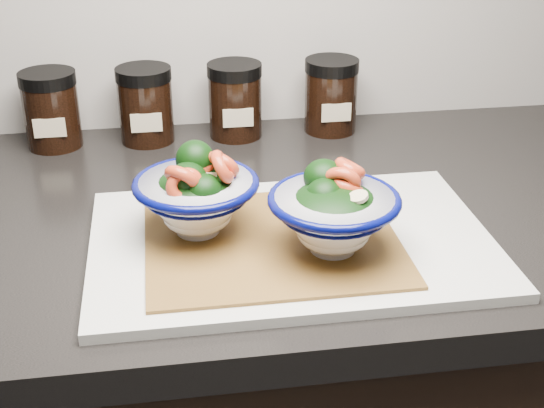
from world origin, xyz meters
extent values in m
cube|color=black|center=(0.00, 1.45, 0.88)|extent=(3.50, 0.60, 0.04)
cube|color=silver|center=(0.12, 1.34, 0.91)|extent=(0.45, 0.30, 0.01)
cube|color=olive|center=(0.10, 1.33, 0.91)|extent=(0.28, 0.24, 0.00)
cylinder|color=white|center=(0.02, 1.36, 0.92)|extent=(0.05, 0.05, 0.01)
ellipsoid|color=white|center=(0.02, 1.36, 0.94)|extent=(0.08, 0.08, 0.04)
torus|color=#04084B|center=(0.02, 1.36, 0.98)|extent=(0.14, 0.14, 0.01)
torus|color=#04084B|center=(0.02, 1.36, 0.96)|extent=(0.12, 0.12, 0.00)
ellipsoid|color=black|center=(0.02, 1.36, 0.97)|extent=(0.10, 0.10, 0.05)
ellipsoid|color=black|center=(0.02, 1.38, 1.00)|extent=(0.04, 0.04, 0.04)
cylinder|color=#477233|center=(0.02, 1.38, 0.98)|extent=(0.01, 0.01, 0.03)
ellipsoid|color=black|center=(0.05, 1.38, 0.98)|extent=(0.04, 0.04, 0.04)
cylinder|color=#477233|center=(0.05, 1.38, 0.96)|extent=(0.01, 0.02, 0.02)
ellipsoid|color=black|center=(0.03, 1.34, 0.98)|extent=(0.04, 0.04, 0.04)
cylinder|color=#477233|center=(0.03, 1.34, 0.96)|extent=(0.01, 0.01, 0.03)
ellipsoid|color=black|center=(0.01, 1.36, 0.99)|extent=(0.04, 0.04, 0.04)
cylinder|color=#477233|center=(0.01, 1.36, 0.97)|extent=(0.02, 0.01, 0.03)
ellipsoid|color=black|center=(0.02, 1.38, 0.99)|extent=(0.04, 0.04, 0.03)
cylinder|color=#477233|center=(0.02, 1.38, 0.97)|extent=(0.01, 0.01, 0.02)
torus|color=#C64125|center=(0.05, 1.35, 1.00)|extent=(0.04, 0.06, 0.06)
torus|color=#C64125|center=(0.02, 1.38, 0.99)|extent=(0.05, 0.05, 0.03)
torus|color=#C64125|center=(0.00, 1.34, 0.99)|extent=(0.05, 0.05, 0.06)
torus|color=#C64125|center=(0.01, 1.34, 0.99)|extent=(0.06, 0.03, 0.06)
torus|color=#C64125|center=(0.05, 1.37, 0.99)|extent=(0.05, 0.06, 0.05)
cylinder|color=#CCBC8E|center=(0.03, 1.36, 0.99)|extent=(0.02, 0.02, 0.01)
cylinder|color=white|center=(0.16, 1.30, 0.92)|extent=(0.05, 0.05, 0.01)
ellipsoid|color=white|center=(0.16, 1.30, 0.94)|extent=(0.08, 0.08, 0.04)
torus|color=#04084B|center=(0.16, 1.30, 0.98)|extent=(0.14, 0.14, 0.01)
torus|color=#04084B|center=(0.16, 1.30, 0.96)|extent=(0.12, 0.12, 0.00)
ellipsoid|color=black|center=(0.16, 1.30, 0.97)|extent=(0.10, 0.10, 0.05)
ellipsoid|color=black|center=(0.17, 1.33, 0.98)|extent=(0.04, 0.04, 0.04)
cylinder|color=#477233|center=(0.17, 1.33, 0.97)|extent=(0.02, 0.01, 0.03)
ellipsoid|color=black|center=(0.16, 1.34, 0.99)|extent=(0.04, 0.04, 0.04)
cylinder|color=#477233|center=(0.16, 1.34, 0.97)|extent=(0.02, 0.01, 0.03)
ellipsoid|color=black|center=(0.15, 1.31, 0.98)|extent=(0.04, 0.04, 0.04)
cylinder|color=#477233|center=(0.15, 1.31, 0.96)|extent=(0.01, 0.02, 0.03)
torus|color=#C64125|center=(0.17, 1.31, 0.99)|extent=(0.05, 0.04, 0.05)
torus|color=#C64125|center=(0.18, 1.31, 0.98)|extent=(0.05, 0.06, 0.04)
torus|color=#C64125|center=(0.19, 1.33, 1.00)|extent=(0.04, 0.05, 0.04)
cylinder|color=#CCBC8E|center=(0.18, 1.28, 0.99)|extent=(0.02, 0.02, 0.01)
cylinder|color=black|center=(-0.17, 1.69, 0.95)|extent=(0.08, 0.08, 0.09)
cylinder|color=black|center=(-0.17, 1.69, 1.00)|extent=(0.08, 0.08, 0.02)
cube|color=#C6B793|center=(-0.17, 1.65, 0.94)|extent=(0.04, 0.00, 0.03)
cylinder|color=black|center=(-0.04, 1.69, 0.95)|extent=(0.08, 0.08, 0.09)
cylinder|color=black|center=(-0.04, 1.69, 1.00)|extent=(0.08, 0.08, 0.02)
cube|color=#C6B793|center=(-0.04, 1.65, 0.94)|extent=(0.04, 0.00, 0.03)
cylinder|color=black|center=(0.10, 1.69, 0.95)|extent=(0.08, 0.08, 0.09)
cylinder|color=black|center=(0.10, 1.69, 1.00)|extent=(0.08, 0.08, 0.02)
cube|color=#C6B793|center=(0.10, 1.65, 0.94)|extent=(0.05, 0.00, 0.03)
cylinder|color=black|center=(0.25, 1.69, 0.95)|extent=(0.08, 0.08, 0.09)
cylinder|color=black|center=(0.25, 1.69, 1.00)|extent=(0.08, 0.08, 0.02)
cube|color=#C6B793|center=(0.25, 1.65, 0.94)|extent=(0.04, 0.00, 0.03)
camera|label=1|loc=(-0.01, 0.61, 1.33)|focal=50.00mm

